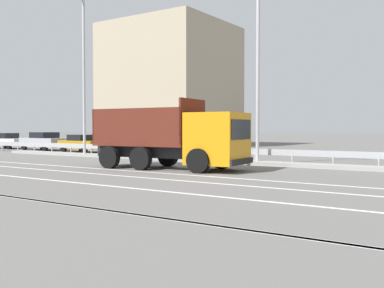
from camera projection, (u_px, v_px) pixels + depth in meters
The scene contains 16 objects.
ground_plane at pixel (189, 165), 22.73m from camera, with size 320.00×320.00×0.00m, color #605E5B.
lane_strip_0 at pixel (143, 172), 19.36m from camera, with size 63.64×0.16×0.01m, color silver.
lane_strip_1 at pixel (114, 175), 17.91m from camera, with size 63.64×0.16×0.01m, color silver.
lane_strip_2 at pixel (64, 181), 15.83m from camera, with size 63.64×0.16×0.01m, color silver.
median_island at pixel (213, 161), 24.63m from camera, with size 35.00×1.10×0.18m, color gray.
median_guardrail at pixel (222, 151), 25.42m from camera, with size 63.64×0.09×0.78m.
dump_truck at pixel (187, 142), 20.31m from camera, with size 7.55×3.13×3.20m.
median_road_sign at pixel (175, 138), 26.03m from camera, with size 0.73×0.16×2.52m.
street_lamp_1 at pixel (82, 69), 29.90m from camera, with size 0.71×2.57×10.59m.
street_lamp_2 at pixel (257, 55), 22.95m from camera, with size 0.71×2.06×10.36m.
parked_car_0 at pixel (7, 141), 41.64m from camera, with size 4.18×2.07×1.45m.
parked_car_1 at pixel (44, 141), 38.49m from camera, with size 4.99×2.20×1.55m.
parked_car_2 at pixel (82, 143), 35.30m from camera, with size 4.32×2.17×1.38m.
parked_car_3 at pixel (138, 145), 32.30m from camera, with size 4.74×1.80×1.33m.
parked_car_4 at pixel (199, 146), 29.85m from camera, with size 4.41×2.15×1.33m.
background_building_0 at pixel (171, 86), 48.52m from camera, with size 11.90×11.36×12.92m, color tan.
Camera 1 is at (12.80, -18.72, 1.88)m, focal length 42.00 mm.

